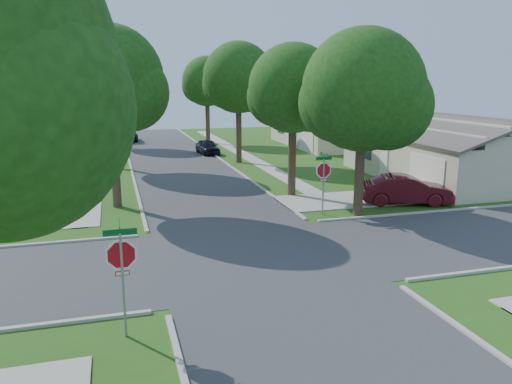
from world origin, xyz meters
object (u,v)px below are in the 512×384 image
object	(u,v)px
stop_sign_ne	(324,173)
car_curb_east	(208,147)
tree_e_far	(207,84)
tree_w_far	(110,89)
tree_e_near	(294,93)
car_driveway	(406,190)
stop_sign_sw	(122,260)
tree_ne_corner	(364,96)
car_curb_west	(127,134)
house_ne_near	(444,155)
house_ne_far	(330,130)
tree_e_mid	(239,81)
tree_w_mid	(110,77)
tree_w_near	(111,84)

from	to	relation	value
stop_sign_ne	car_curb_east	distance (m)	21.71
tree_e_far	tree_w_far	world-z (taller)	tree_e_far
tree_e_near	car_driveway	world-z (taller)	tree_e_near
car_curb_east	tree_e_far	bearing A→B (deg)	73.61
stop_sign_sw	tree_ne_corner	xyz separation A→B (m)	(11.06, 8.91, 3.56)
car_curb_east	stop_sign_ne	bearing A→B (deg)	-91.00
tree_w_far	car_curb_east	xyz separation A→B (m)	(7.85, -7.69, -4.87)
car_driveway	car_curb_west	size ratio (longest dim) A/B	0.94
car_curb_west	stop_sign_sw	bearing A→B (deg)	86.72
tree_e_far	house_ne_near	world-z (taller)	tree_e_far
stop_sign_sw	tree_w_far	xyz separation A→B (m)	(0.05, 38.71, 3.48)
house_ne_far	tree_e_mid	bearing A→B (deg)	-144.58
stop_sign_ne	tree_w_far	distance (m)	30.96
tree_w_mid	car_curb_west	bearing A→B (deg)	85.23
tree_w_far	tree_ne_corner	bearing A→B (deg)	-69.72
tree_e_mid	car_curb_west	world-z (taller)	tree_e_mid
tree_e_far	car_curb_west	bearing A→B (deg)	151.82
tree_w_far	tree_ne_corner	xyz separation A→B (m)	(11.01, -29.80, 0.09)
tree_e_mid	tree_w_near	world-z (taller)	tree_e_mid
tree_w_far	tree_w_mid	bearing A→B (deg)	-89.95
tree_w_far	tree_ne_corner	size ratio (longest dim) A/B	0.93
tree_e_mid	house_ne_near	distance (m)	15.77
tree_e_mid	tree_e_far	size ratio (longest dim) A/B	1.06
tree_w_mid	tree_e_far	bearing A→B (deg)	54.15
stop_sign_sw	stop_sign_ne	world-z (taller)	same
tree_e_far	car_driveway	world-z (taller)	tree_e_far
stop_sign_sw	tree_e_mid	bearing A→B (deg)	69.80
tree_e_near	car_curb_west	distance (m)	30.72
tree_e_near	car_curb_west	bearing A→B (deg)	105.20
tree_ne_corner	house_ne_far	distance (m)	26.91
stop_sign_sw	house_ne_far	size ratio (longest dim) A/B	0.22
tree_e_near	tree_w_mid	bearing A→B (deg)	128.05
tree_w_near	car_curb_east	bearing A→B (deg)	65.62
house_ne_near	car_curb_west	world-z (taller)	house_ne_near
tree_w_far	tree_e_near	bearing A→B (deg)	-69.39
stop_sign_ne	car_curb_west	size ratio (longest dim) A/B	0.61
tree_e_mid	car_curb_west	distance (m)	19.80
house_ne_near	car_curb_west	xyz separation A→B (m)	(-19.19, 27.27, -0.81)
tree_e_near	tree_w_near	xyz separation A→B (m)	(-9.40, 0.00, 0.47)
tree_w_near	car_curb_west	bearing A→B (deg)	87.17
stop_sign_ne	house_ne_far	size ratio (longest dim) A/B	0.22
house_ne_far	car_curb_east	size ratio (longest dim) A/B	3.64
tree_e_near	tree_e_far	distance (m)	25.00
tree_e_far	tree_w_far	xyz separation A→B (m)	(-9.40, -0.00, -0.47)
house_ne_near	car_curb_west	size ratio (longest dim) A/B	2.78
tree_e_mid	tree_w_mid	xyz separation A→B (m)	(-9.40, 0.00, 0.24)
tree_w_near	tree_w_mid	size ratio (longest dim) A/B	0.94
car_driveway	tree_e_far	bearing A→B (deg)	28.64
tree_e_near	house_ne_far	xyz separation A→B (m)	(11.24, 19.99, -4.13)
stop_sign_ne	tree_e_far	size ratio (longest dim) A/B	0.34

